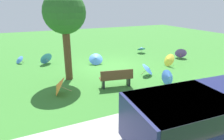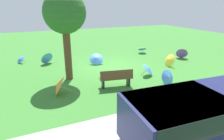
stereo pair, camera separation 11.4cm
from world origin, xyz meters
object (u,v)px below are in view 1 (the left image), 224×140
shade_tree (65,14)px  parasol_blue_0 (46,58)px  park_bench (116,78)px  parasol_orange_0 (58,86)px  parasol_blue_4 (19,59)px  parasol_blue_3 (168,77)px  parasol_yellow_0 (168,60)px  parasol_blue_2 (148,68)px  parasol_purple_0 (181,52)px  van_dark (201,114)px  parasol_blue_1 (141,48)px  parasol_blue_6 (96,58)px

shade_tree → parasol_blue_0: (0.81, -3.42, -2.98)m
park_bench → parasol_orange_0: bearing=-5.6°
shade_tree → parasol_blue_4: shade_tree is taller
parasol_blue_3 → parasol_yellow_0: (-2.07, -2.50, 0.03)m
parasol_blue_0 → parasol_blue_2: parasol_blue_0 is taller
parasol_blue_3 → parasol_blue_4: bearing=-46.1°
parasol_orange_0 → parasol_purple_0: parasol_orange_0 is taller
parasol_blue_4 → park_bench: bearing=124.5°
van_dark → parasol_blue_2: 5.64m
parasol_blue_1 → parasol_blue_4: parasol_blue_1 is taller
parasol_blue_0 → parasol_blue_3: parasol_blue_0 is taller
van_dark → park_bench: size_ratio=2.83×
parasol_blue_3 → parasol_yellow_0: bearing=-129.7°
shade_tree → parasol_blue_4: bearing=-59.8°
parasol_orange_0 → parasol_blue_4: size_ratio=1.36×
park_bench → parasol_blue_0: park_bench is taller
shade_tree → parasol_blue_2: bearing=162.7°
parasol_blue_2 → parasol_orange_0: (5.07, 0.46, 0.03)m
parasol_blue_4 → shade_tree: bearing=120.2°
van_dark → parasol_purple_0: size_ratio=4.75×
parasol_orange_0 → parasol_yellow_0: size_ratio=1.20×
parasol_blue_0 → parasol_blue_1: bearing=179.9°
parasol_yellow_0 → parasol_blue_6: size_ratio=0.79×
parasol_orange_0 → parasol_yellow_0: (-7.28, -1.42, -0.03)m
park_bench → shade_tree: size_ratio=0.37×
park_bench → parasol_yellow_0: bearing=-159.7°
parasol_blue_1 → park_bench: bearing=48.1°
parasol_blue_1 → parasol_blue_6: size_ratio=0.74×
parasol_yellow_0 → parasol_purple_0: bearing=-150.8°
parasol_blue_1 → parasol_orange_0: 9.20m
parasol_orange_0 → parasol_yellow_0: parasol_orange_0 is taller
shade_tree → parasol_blue_4: 5.80m
shade_tree → parasol_blue_0: shade_tree is taller
van_dark → parasol_purple_0: bearing=-130.0°
parasol_orange_0 → parasol_purple_0: (-9.46, -2.64, -0.03)m
parasol_blue_4 → parasol_blue_6: 5.24m
parasol_orange_0 → parasol_yellow_0: bearing=-169.0°
parasol_blue_6 → parasol_blue_3: bearing=114.0°
parasol_blue_1 → parasol_blue_6: parasol_blue_6 is taller
shade_tree → parasol_purple_0: size_ratio=4.57×
parasol_yellow_0 → parasol_blue_1: bearing=-94.9°
van_dark → parasol_blue_0: size_ratio=4.83×
van_dark → parasol_blue_0: bearing=-72.6°
park_bench → parasol_blue_6: size_ratio=1.52×
parasol_yellow_0 → parasol_blue_6: 4.76m
shade_tree → parasol_blue_6: 4.19m
shade_tree → parasol_blue_0: bearing=-76.6°
van_dark → shade_tree: shade_tree is taller
parasol_blue_2 → parasol_yellow_0: 2.41m
parasol_blue_2 → van_dark: bearing=70.5°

